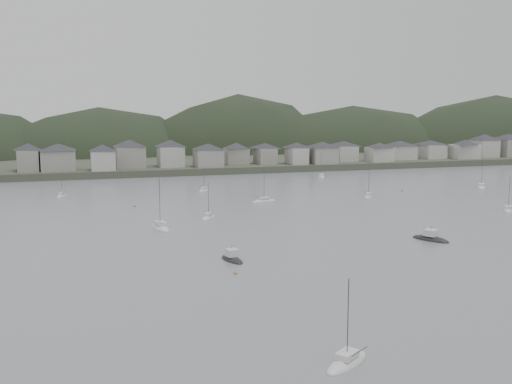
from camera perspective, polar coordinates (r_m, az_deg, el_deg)
name	(u,v)px	position (r m, az deg, el deg)	size (l,w,h in m)	color
ground	(401,295)	(95.13, 13.86, -9.70)	(900.00, 900.00, 0.00)	slate
far_shore_land	(152,152)	(376.15, -10.11, 3.83)	(900.00, 250.00, 3.00)	#383D2D
forested_ridge	(166,176)	(352.75, -8.74, 1.50)	(851.55, 103.94, 102.57)	black
waterfront_town	(289,151)	(279.11, 3.26, 3.97)	(451.48, 28.46, 12.92)	gray
moored_fleet	(289,217)	(156.42, 3.25, -2.42)	(254.31, 178.25, 13.67)	silver
motor_launch_near	(431,239)	(135.09, 16.59, -4.38)	(6.72, 9.29, 4.09)	black
motor_launch_far	(232,259)	(112.70, -2.35, -6.50)	(4.15, 7.64, 3.74)	black
mooring_buoys	(378,222)	(152.82, 11.76, -2.84)	(122.36, 97.35, 0.70)	#B4723C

